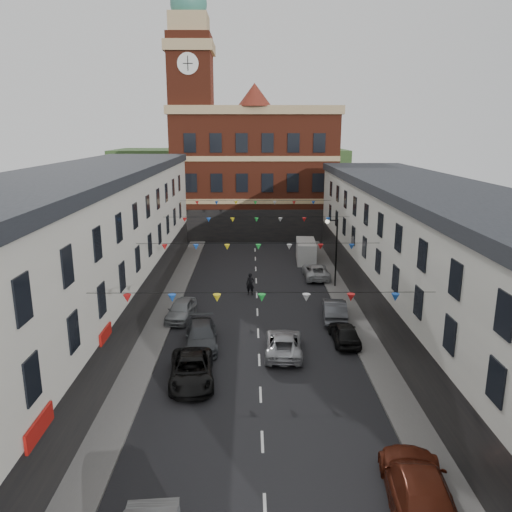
{
  "coord_description": "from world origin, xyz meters",
  "views": [
    {
      "loc": [
        -0.48,
        -27.14,
        13.23
      ],
      "look_at": [
        -0.09,
        9.28,
        4.02
      ],
      "focal_mm": 35.0,
      "sensor_mm": 36.0,
      "label": 1
    }
  ],
  "objects_px": {
    "car_left_d": "(201,336)",
    "car_right_c": "(418,487)",
    "car_left_e": "(181,310)",
    "white_van": "(306,251)",
    "pedestrian": "(250,284)",
    "street_lamp": "(334,244)",
    "car_right_d": "(345,333)",
    "car_right_f": "(316,271)",
    "car_left_c": "(192,370)",
    "moving_car": "(284,343)",
    "car_right_e": "(334,310)"
  },
  "relations": [
    {
      "from": "street_lamp",
      "to": "car_right_c",
      "type": "relative_size",
      "value": 1.08
    },
    {
      "from": "moving_car",
      "to": "car_left_d",
      "type": "bearing_deg",
      "value": -9.09
    },
    {
      "from": "moving_car",
      "to": "pedestrian",
      "type": "relative_size",
      "value": 2.57
    },
    {
      "from": "car_left_d",
      "to": "car_right_c",
      "type": "xyz_separation_m",
      "value": [
        9.1,
        -13.92,
        0.1
      ]
    },
    {
      "from": "car_right_f",
      "to": "moving_car",
      "type": "xyz_separation_m",
      "value": [
        -4.0,
        -15.95,
        0.0
      ]
    },
    {
      "from": "car_right_e",
      "to": "car_left_c",
      "type": "bearing_deg",
      "value": 50.09
    },
    {
      "from": "car_left_e",
      "to": "moving_car",
      "type": "bearing_deg",
      "value": -32.39
    },
    {
      "from": "car_left_c",
      "to": "moving_car",
      "type": "relative_size",
      "value": 1.05
    },
    {
      "from": "car_right_c",
      "to": "moving_car",
      "type": "height_order",
      "value": "car_right_c"
    },
    {
      "from": "car_right_d",
      "to": "moving_car",
      "type": "distance_m",
      "value": 4.29
    },
    {
      "from": "street_lamp",
      "to": "car_right_e",
      "type": "distance_m",
      "value": 8.23
    },
    {
      "from": "car_left_c",
      "to": "car_right_f",
      "type": "height_order",
      "value": "car_left_c"
    },
    {
      "from": "car_left_c",
      "to": "car_left_e",
      "type": "bearing_deg",
      "value": 95.41
    },
    {
      "from": "car_left_d",
      "to": "car_right_e",
      "type": "height_order",
      "value": "car_right_e"
    },
    {
      "from": "white_van",
      "to": "pedestrian",
      "type": "bearing_deg",
      "value": -114.77
    },
    {
      "from": "car_left_d",
      "to": "car_right_c",
      "type": "distance_m",
      "value": 16.63
    },
    {
      "from": "car_left_d",
      "to": "white_van",
      "type": "height_order",
      "value": "white_van"
    },
    {
      "from": "car_right_c",
      "to": "pedestrian",
      "type": "bearing_deg",
      "value": -69.7
    },
    {
      "from": "car_left_c",
      "to": "car_right_d",
      "type": "height_order",
      "value": "car_left_c"
    },
    {
      "from": "street_lamp",
      "to": "car_left_e",
      "type": "height_order",
      "value": "street_lamp"
    },
    {
      "from": "car_right_e",
      "to": "white_van",
      "type": "relative_size",
      "value": 0.93
    },
    {
      "from": "car_left_e",
      "to": "white_van",
      "type": "height_order",
      "value": "white_van"
    },
    {
      "from": "car_left_c",
      "to": "moving_car",
      "type": "distance_m",
      "value": 6.25
    },
    {
      "from": "street_lamp",
      "to": "car_right_f",
      "type": "relative_size",
      "value": 1.27
    },
    {
      "from": "street_lamp",
      "to": "car_right_f",
      "type": "distance_m",
      "value": 4.43
    },
    {
      "from": "car_left_d",
      "to": "car_left_e",
      "type": "height_order",
      "value": "car_left_d"
    },
    {
      "from": "moving_car",
      "to": "car_right_d",
      "type": "bearing_deg",
      "value": -155.35
    },
    {
      "from": "car_left_e",
      "to": "car_left_c",
      "type": "bearing_deg",
      "value": -71.61
    },
    {
      "from": "white_van",
      "to": "pedestrian",
      "type": "xyz_separation_m",
      "value": [
        -5.75,
        -10.87,
        -0.15
      ]
    },
    {
      "from": "street_lamp",
      "to": "car_right_c",
      "type": "height_order",
      "value": "street_lamp"
    },
    {
      "from": "street_lamp",
      "to": "pedestrian",
      "type": "xyz_separation_m",
      "value": [
        -7.08,
        -1.94,
        -2.98
      ]
    },
    {
      "from": "street_lamp",
      "to": "car_left_c",
      "type": "distance_m",
      "value": 19.78
    },
    {
      "from": "pedestrian",
      "to": "white_van",
      "type": "bearing_deg",
      "value": 69.98
    },
    {
      "from": "pedestrian",
      "to": "car_left_c",
      "type": "bearing_deg",
      "value": -94.28
    },
    {
      "from": "car_left_c",
      "to": "car_right_c",
      "type": "xyz_separation_m",
      "value": [
        9.19,
        -9.31,
        0.1
      ]
    },
    {
      "from": "car_left_d",
      "to": "car_right_c",
      "type": "relative_size",
      "value": 0.88
    },
    {
      "from": "car_left_d",
      "to": "car_left_e",
      "type": "xyz_separation_m",
      "value": [
        -1.9,
        4.7,
        -0.0
      ]
    },
    {
      "from": "car_left_e",
      "to": "car_right_c",
      "type": "height_order",
      "value": "car_right_c"
    },
    {
      "from": "car_left_c",
      "to": "car_right_c",
      "type": "distance_m",
      "value": 13.08
    },
    {
      "from": "car_right_e",
      "to": "moving_car",
      "type": "xyz_separation_m",
      "value": [
        -4.0,
        -5.6,
        -0.08
      ]
    },
    {
      "from": "car_right_d",
      "to": "moving_car",
      "type": "relative_size",
      "value": 0.82
    },
    {
      "from": "car_left_d",
      "to": "car_right_d",
      "type": "relative_size",
      "value": 1.24
    },
    {
      "from": "car_left_e",
      "to": "white_van",
      "type": "relative_size",
      "value": 0.85
    },
    {
      "from": "car_left_e",
      "to": "car_right_d",
      "type": "xyz_separation_m",
      "value": [
        11.0,
        -4.26,
        -0.04
      ]
    },
    {
      "from": "car_right_c",
      "to": "car_right_d",
      "type": "distance_m",
      "value": 14.36
    },
    {
      "from": "street_lamp",
      "to": "car_left_d",
      "type": "relative_size",
      "value": 1.23
    },
    {
      "from": "car_left_c",
      "to": "white_van",
      "type": "xyz_separation_m",
      "value": [
        8.91,
        25.54,
        0.38
      ]
    },
    {
      "from": "car_left_c",
      "to": "pedestrian",
      "type": "height_order",
      "value": "pedestrian"
    },
    {
      "from": "car_right_c",
      "to": "car_left_c",
      "type": "bearing_deg",
      "value": -39.19
    },
    {
      "from": "car_left_d",
      "to": "car_left_e",
      "type": "bearing_deg",
      "value": 106.29
    }
  ]
}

